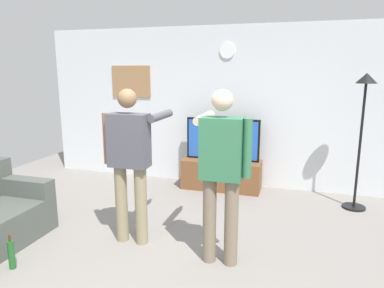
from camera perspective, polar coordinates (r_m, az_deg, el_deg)
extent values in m
plane|color=gray|center=(3.82, -6.16, -19.30)|extent=(8.40, 8.40, 0.00)
cube|color=silver|center=(6.12, 4.40, 6.03)|extent=(6.40, 0.10, 2.70)
cube|color=brown|center=(5.97, 4.80, -4.93)|extent=(1.30, 0.47, 0.49)
sphere|color=black|center=(5.73, 4.27, -5.40)|extent=(0.04, 0.04, 0.04)
cube|color=black|center=(5.87, 5.00, 0.77)|extent=(1.22, 0.06, 0.70)
cube|color=blue|center=(5.84, 4.93, 0.71)|extent=(1.16, 0.01, 0.64)
cylinder|color=white|center=(6.01, 5.75, 14.78)|extent=(0.25, 0.03, 0.25)
cube|color=#997047|center=(6.58, -9.80, 9.95)|extent=(0.75, 0.04, 0.57)
cylinder|color=black|center=(5.72, 24.71, -9.25)|extent=(0.32, 0.32, 0.03)
cylinder|color=black|center=(5.48, 25.52, -0.43)|extent=(0.04, 0.04, 1.77)
cone|color=black|center=(5.38, 26.44, 9.53)|extent=(0.28, 0.28, 0.14)
cylinder|color=gray|center=(4.22, -11.34, -9.41)|extent=(0.14, 0.14, 0.91)
cylinder|color=gray|center=(4.12, -8.26, -9.87)|extent=(0.14, 0.14, 0.91)
cube|color=#4C4C56|center=(3.96, -10.21, 0.57)|extent=(0.45, 0.22, 0.60)
sphere|color=#8C6647|center=(3.89, -10.46, 7.28)|extent=(0.21, 0.21, 0.21)
cylinder|color=#8C6647|center=(4.08, -13.59, 0.90)|extent=(0.09, 0.09, 0.58)
cylinder|color=#4C4C56|center=(4.07, -5.07, 4.57)|extent=(0.09, 0.58, 0.09)
cube|color=white|center=(4.36, -3.51, 5.09)|extent=(0.04, 0.12, 0.04)
cylinder|color=#7A6B56|center=(3.72, 2.85, -12.19)|extent=(0.14, 0.14, 0.91)
cylinder|color=#7A6B56|center=(3.68, 6.37, -12.55)|extent=(0.14, 0.14, 0.91)
cube|color=#33724C|center=(3.46, 4.81, -0.76)|extent=(0.41, 0.22, 0.62)
sphere|color=beige|center=(3.39, 4.95, 7.08)|extent=(0.21, 0.21, 0.21)
cylinder|color=beige|center=(3.75, 2.04, 4.28)|extent=(0.09, 0.58, 0.09)
cube|color=white|center=(4.05, 3.20, 4.85)|extent=(0.04, 0.12, 0.04)
cylinder|color=#33724C|center=(3.41, 8.95, -0.72)|extent=(0.09, 0.09, 0.58)
cube|color=#4C514C|center=(4.97, -25.84, -6.21)|extent=(0.85, 0.20, 0.22)
cylinder|color=#1E5923|center=(4.14, -27.19, -15.68)|extent=(0.07, 0.07, 0.29)
cylinder|color=#4C2814|center=(4.07, -27.44, -13.39)|extent=(0.02, 0.02, 0.07)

